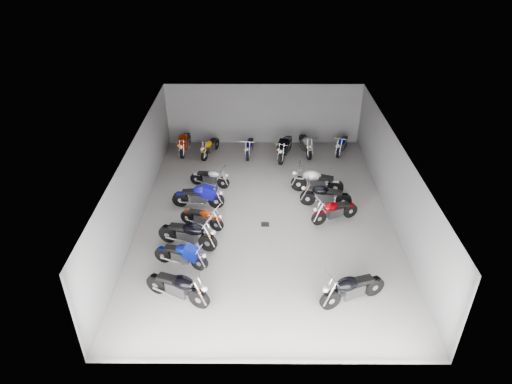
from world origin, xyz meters
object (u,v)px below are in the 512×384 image
motorcycle_back_f (342,144)px  motorcycle_left_c (188,234)px  motorcycle_right_d (334,211)px  motorcycle_back_b (210,147)px  motorcycle_left_d (202,217)px  motorcycle_back_d (285,147)px  motorcycle_back_e (306,144)px  motorcycle_right_a (352,288)px  motorcycle_back_c (250,147)px  motorcycle_right_e (325,195)px  motorcycle_back_a (185,143)px  motorcycle_left_e (199,196)px  drain_grate (265,224)px  motorcycle_left_f (210,178)px  motorcycle_right_f (317,181)px  motorcycle_left_b (181,255)px  motorcycle_left_a (178,287)px

motorcycle_back_f → motorcycle_left_c: bearing=71.3°
motorcycle_right_d → motorcycle_back_b: size_ratio=1.03×
motorcycle_left_d → motorcycle_back_f: bearing=157.7°
motorcycle_back_d → motorcycle_back_e: motorcycle_back_d is taller
motorcycle_back_b → motorcycle_back_d: motorcycle_back_d is taller
motorcycle_right_a → motorcycle_back_c: (-3.36, 10.18, -0.10)m
motorcycle_right_e → motorcycle_back_b: bearing=55.2°
motorcycle_left_d → motorcycle_back_f: (6.43, 6.49, 0.02)m
motorcycle_back_e → motorcycle_back_f: size_ratio=1.15×
motorcycle_right_e → motorcycle_back_f: motorcycle_right_e is taller
motorcycle_left_d → motorcycle_back_a: bearing=-144.1°
motorcycle_left_e → motorcycle_back_a: 5.27m
motorcycle_back_b → motorcycle_back_c: (1.99, 0.03, -0.02)m
motorcycle_back_a → motorcycle_back_b: (1.30, -0.36, -0.05)m
drain_grate → motorcycle_right_e: size_ratio=0.15×
motorcycle_left_d → motorcycle_left_f: motorcycle_left_d is taller
motorcycle_left_c → motorcycle_back_a: 7.82m
motorcycle_right_f → motorcycle_back_f: size_ratio=1.25×
motorcycle_right_f → motorcycle_left_d: bearing=129.6°
motorcycle_left_f → motorcycle_back_f: motorcycle_back_f is taller
motorcycle_right_e → motorcycle_back_c: motorcycle_right_e is taller
drain_grate → motorcycle_back_a: size_ratio=0.15×
motorcycle_left_e → motorcycle_back_e: size_ratio=1.04×
motorcycle_back_b → drain_grate: bearing=133.6°
motorcycle_left_d → motorcycle_back_c: (1.73, 6.19, 0.01)m
motorcycle_left_c → motorcycle_right_d: (5.55, 1.63, -0.07)m
motorcycle_left_d → motorcycle_back_a: (-1.56, 6.52, 0.07)m
motorcycle_left_d → motorcycle_back_d: bearing=172.0°
motorcycle_left_b → motorcycle_back_a: 8.90m
motorcycle_left_c → motorcycle_back_d: motorcycle_back_d is taller
motorcycle_left_a → motorcycle_right_f: (5.04, 6.54, 0.00)m
motorcycle_left_a → motorcycle_back_a: (-1.22, 10.46, -0.03)m
motorcycle_right_a → motorcycle_back_b: 11.48m
motorcycle_left_a → motorcycle_back_f: bearing=171.5°
motorcycle_right_d → motorcycle_back_f: bearing=-33.9°
motorcycle_back_c → motorcycle_back_f: motorcycle_back_f is taller
motorcycle_back_c → motorcycle_right_f: bearing=136.5°
motorcycle_left_d → motorcycle_back_b: size_ratio=0.93×
motorcycle_right_e → motorcycle_right_f: motorcycle_right_f is taller
drain_grate → motorcycle_right_d: (2.73, 0.27, 0.48)m
motorcycle_left_b → motorcycle_back_c: (2.20, 8.50, -0.03)m
motorcycle_left_a → motorcycle_right_f: 8.26m
motorcycle_left_b → motorcycle_right_f: 7.13m
motorcycle_right_e → motorcycle_right_f: (-0.24, 1.10, 0.04)m
motorcycle_back_f → motorcycle_right_d: bearing=101.1°
motorcycle_back_c → drain_grate: bearing=103.6°
motorcycle_left_d → motorcycle_left_e: 1.44m
motorcycle_back_b → motorcycle_left_c: bearing=108.4°
motorcycle_left_b → motorcycle_back_c: motorcycle_left_b is taller
motorcycle_back_d → motorcycle_back_f: 2.98m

